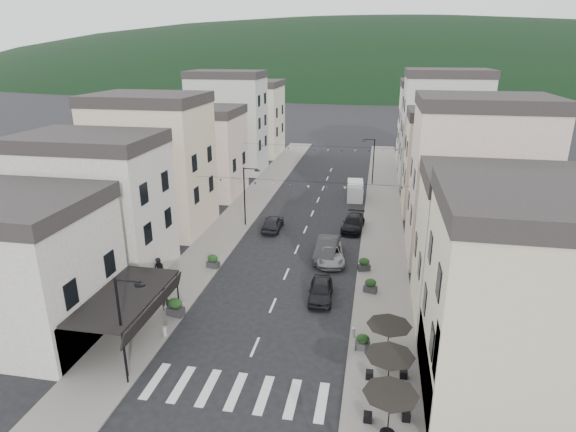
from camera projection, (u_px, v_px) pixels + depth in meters
name	position (u px, v px, depth m)	size (l,w,h in m)	color
ground	(224.00, 419.00, 23.17)	(700.00, 700.00, 0.00)	black
sidewalk_left	(248.00, 206.00, 54.14)	(4.00, 76.00, 0.12)	slate
sidewalk_right	(383.00, 214.00, 51.53)	(4.00, 76.00, 0.12)	slate
hill_backdrop	(371.00, 77.00, 301.48)	(640.00, 360.00, 70.00)	black
boutique_building	(2.00, 273.00, 29.18)	(12.00, 8.00, 8.00)	#AEA99F
bistro_building	(540.00, 314.00, 22.70)	(10.00, 8.00, 10.00)	beige
boutique_awning	(129.00, 298.00, 28.04)	(3.77, 7.50, 3.28)	black
buildings_row_left	(203.00, 141.00, 58.69)	(10.20, 54.16, 14.00)	#AEA99F
buildings_row_right	(452.00, 150.00, 52.51)	(10.20, 54.16, 14.50)	beige
cafe_terrace	(389.00, 361.00, 23.65)	(2.50, 8.10, 2.53)	black
streetlamp_left_near	(125.00, 318.00, 24.81)	(1.70, 0.56, 6.00)	black
streetlamp_left_far	(247.00, 191.00, 47.08)	(1.70, 0.56, 6.00)	black
streetlamp_right_far	(371.00, 157.00, 61.75)	(1.70, 0.56, 6.00)	black
bollards	(253.00, 346.00, 28.13)	(11.66, 10.26, 0.60)	gray
bunting_near	(299.00, 185.00, 41.71)	(19.00, 0.28, 0.62)	black
bunting_far	(321.00, 149.00, 56.55)	(19.00, 0.28, 0.62)	black
parked_car_a	(321.00, 290.00, 33.97)	(1.63, 4.06, 1.38)	black
parked_car_b	(327.00, 249.00, 40.73)	(1.74, 4.98, 1.64)	#2D2E30
parked_car_c	(330.00, 254.00, 40.09)	(2.26, 4.89, 1.36)	gray
parked_car_d	(353.00, 223.00, 47.05)	(1.92, 4.72, 1.37)	black
parked_car_e	(273.00, 223.00, 47.02)	(1.70, 4.23, 1.44)	black
delivery_van	(355.00, 190.00, 56.76)	(2.07, 4.66, 2.18)	silver
pedestrian_a	(165.00, 299.00, 32.35)	(0.59, 0.39, 1.63)	black
pedestrian_b	(159.00, 270.00, 36.26)	(0.92, 0.72, 1.89)	black
planter_la	(175.00, 307.00, 31.72)	(1.23, 0.85, 1.26)	#2A2A2C
planter_lb	(213.00, 261.00, 38.72)	(1.08, 0.74, 1.11)	#2A2A2D
planter_ra	(363.00, 342.00, 28.18)	(0.90, 0.51, 1.00)	#313234
planter_rb	(370.00, 286.00, 34.81)	(1.04, 0.74, 1.06)	#303033
planter_rc	(364.00, 264.00, 38.19)	(1.10, 0.86, 1.08)	#2C2C2E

